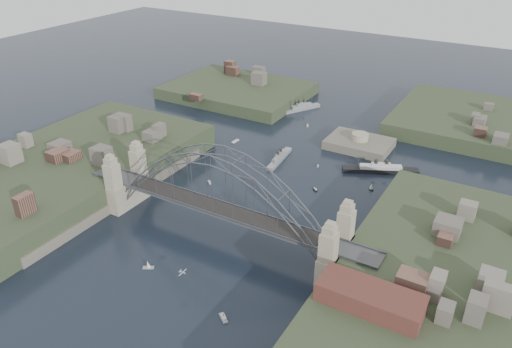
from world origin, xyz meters
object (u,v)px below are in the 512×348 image
object	(u,v)px
naval_cruiser_far	(301,108)
ocean_liner	(380,169)
fort_island	(359,148)
bridge	(219,195)
naval_cruiser_near	(279,158)
wharf_shed	(370,298)

from	to	relation	value
naval_cruiser_far	ocean_liner	xyz separation A→B (m)	(46.59, -37.50, -0.03)
fort_island	bridge	bearing A→B (deg)	-99.73
naval_cruiser_near	naval_cruiser_far	size ratio (longest dim) A/B	1.03
naval_cruiser_near	ocean_liner	distance (m)	33.36
wharf_shed	naval_cruiser_near	distance (m)	80.15
fort_island	wharf_shed	size ratio (longest dim) A/B	1.10
bridge	naval_cruiser_far	distance (m)	96.42
naval_cruiser_near	naval_cruiser_far	world-z (taller)	naval_cruiser_far
bridge	wharf_shed	distance (m)	46.23
wharf_shed	naval_cruiser_far	size ratio (longest dim) A/B	1.17
naval_cruiser_near	naval_cruiser_far	distance (m)	48.75
bridge	ocean_liner	size ratio (longest dim) A/B	3.62
wharf_shed	fort_island	bearing A→B (deg)	110.85
bridge	fort_island	bearing A→B (deg)	80.27
wharf_shed	naval_cruiser_near	size ratio (longest dim) A/B	1.14
fort_island	wharf_shed	world-z (taller)	wharf_shed
bridge	naval_cruiser_far	world-z (taller)	bridge
bridge	ocean_liner	world-z (taller)	bridge
bridge	naval_cruiser_near	distance (m)	48.61
bridge	naval_cruiser_far	bearing A→B (deg)	103.36
wharf_shed	naval_cruiser_far	bearing A→B (deg)	121.68
naval_cruiser_near	wharf_shed	bearing A→B (deg)	-49.57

